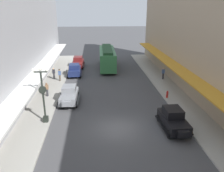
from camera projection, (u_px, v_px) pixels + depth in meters
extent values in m
plane|color=#424244|center=(118.00, 129.00, 19.54)|extent=(200.00, 200.00, 0.00)
cube|color=#99968E|center=(29.00, 132.00, 18.94)|extent=(3.00, 60.00, 0.15)
cube|color=#99968E|center=(201.00, 124.00, 20.08)|extent=(3.00, 60.00, 0.15)
cube|color=white|center=(17.00, 100.00, 17.90)|extent=(1.80, 54.00, 0.16)
cube|color=orange|center=(212.00, 94.00, 19.14)|extent=(1.80, 54.00, 0.16)
cube|color=#19234C|center=(75.00, 71.00, 34.06)|extent=(1.77, 3.93, 0.80)
cube|color=#19234C|center=(74.00, 66.00, 33.57)|extent=(1.47, 1.73, 0.70)
cube|color=#8C9EA8|center=(74.00, 66.00, 33.57)|extent=(1.40, 1.69, 0.42)
cube|color=#19234C|center=(75.00, 67.00, 36.04)|extent=(0.94, 0.38, 0.52)
cube|color=black|center=(68.00, 73.00, 34.08)|extent=(0.30, 3.51, 0.12)
cube|color=black|center=(81.00, 73.00, 34.26)|extent=(0.30, 3.51, 0.12)
cylinder|color=black|center=(70.00, 71.00, 35.40)|extent=(0.23, 0.68, 0.68)
cylinder|color=black|center=(80.00, 71.00, 35.55)|extent=(0.23, 0.68, 0.68)
cylinder|color=black|center=(69.00, 76.00, 32.84)|extent=(0.23, 0.68, 0.68)
cylinder|color=black|center=(80.00, 76.00, 32.99)|extent=(0.23, 0.68, 0.68)
cube|color=slate|center=(69.00, 96.00, 24.56)|extent=(1.82, 3.95, 0.80)
cube|color=slate|center=(69.00, 89.00, 24.54)|extent=(1.49, 1.74, 0.70)
cube|color=#8C9EA8|center=(69.00, 89.00, 24.54)|extent=(1.42, 1.71, 0.42)
cube|color=slate|center=(67.00, 104.00, 22.54)|extent=(0.95, 0.39, 0.52)
cube|color=#393A3D|center=(78.00, 99.00, 24.71)|extent=(0.35, 3.52, 0.12)
cube|color=#393A3D|center=(61.00, 99.00, 24.62)|extent=(0.35, 3.52, 0.12)
cylinder|color=black|center=(76.00, 105.00, 23.45)|extent=(0.24, 0.69, 0.68)
cylinder|color=black|center=(60.00, 105.00, 23.37)|extent=(0.24, 0.69, 0.68)
cylinder|color=black|center=(78.00, 95.00, 26.02)|extent=(0.24, 0.69, 0.68)
cylinder|color=black|center=(64.00, 95.00, 25.94)|extent=(0.24, 0.69, 0.68)
cube|color=#591919|center=(78.00, 63.00, 38.47)|extent=(1.86, 3.97, 0.80)
cube|color=#591919|center=(78.00, 59.00, 38.45)|extent=(1.51, 1.76, 0.70)
cube|color=#8C9EA8|center=(78.00, 59.00, 38.45)|extent=(1.44, 1.72, 0.42)
cube|color=#591919|center=(77.00, 66.00, 36.45)|extent=(0.95, 0.40, 0.52)
cube|color=black|center=(84.00, 65.00, 38.62)|extent=(0.39, 3.52, 0.12)
cube|color=black|center=(73.00, 65.00, 38.55)|extent=(0.39, 3.52, 0.12)
cylinder|color=black|center=(82.00, 68.00, 37.36)|extent=(0.25, 0.69, 0.68)
cylinder|color=black|center=(73.00, 68.00, 37.30)|extent=(0.25, 0.69, 0.68)
cylinder|color=black|center=(84.00, 64.00, 39.92)|extent=(0.25, 0.69, 0.68)
cylinder|color=black|center=(74.00, 64.00, 39.86)|extent=(0.25, 0.69, 0.68)
cube|color=black|center=(173.00, 121.00, 19.27)|extent=(1.78, 3.93, 0.80)
cube|color=black|center=(173.00, 112.00, 19.25)|extent=(1.47, 1.73, 0.70)
cube|color=#8C9EA8|center=(173.00, 112.00, 19.25)|extent=(1.40, 1.69, 0.42)
cube|color=black|center=(183.00, 134.00, 17.26)|extent=(0.94, 0.38, 0.52)
cube|color=black|center=(183.00, 124.00, 19.47)|extent=(0.31, 3.51, 0.12)
cube|color=black|center=(162.00, 125.00, 19.29)|extent=(0.31, 3.51, 0.12)
cylinder|color=black|center=(188.00, 133.00, 18.21)|extent=(0.23, 0.68, 0.68)
cylinder|color=black|center=(169.00, 134.00, 18.05)|extent=(0.23, 0.68, 0.68)
cylinder|color=black|center=(176.00, 117.00, 20.76)|extent=(0.23, 0.68, 0.68)
cylinder|color=black|center=(159.00, 118.00, 20.61)|extent=(0.23, 0.68, 0.68)
cube|color=#33723F|center=(107.00, 58.00, 37.74)|extent=(2.73, 9.66, 2.70)
cube|color=#1C3F23|center=(107.00, 49.00, 37.22)|extent=(1.71, 8.67, 0.36)
cube|color=#8C9EA8|center=(107.00, 55.00, 37.58)|extent=(2.74, 8.89, 0.95)
cube|color=black|center=(107.00, 63.00, 40.97)|extent=(2.03, 1.25, 0.40)
cube|color=black|center=(108.00, 72.00, 35.56)|extent=(2.03, 1.25, 0.40)
cube|color=black|center=(46.00, 119.00, 20.35)|extent=(0.44, 0.44, 0.50)
cylinder|color=black|center=(43.00, 95.00, 19.56)|extent=(0.16, 0.16, 4.20)
cube|color=black|center=(40.00, 72.00, 18.85)|extent=(1.10, 0.10, 0.10)
sphere|color=white|center=(34.00, 70.00, 18.74)|extent=(0.32, 0.32, 0.32)
sphere|color=white|center=(47.00, 70.00, 18.83)|extent=(0.32, 0.32, 0.32)
sphere|color=white|center=(40.00, 69.00, 18.75)|extent=(0.36, 0.36, 0.36)
cylinder|color=black|center=(42.00, 90.00, 19.39)|extent=(0.64, 0.18, 0.64)
cylinder|color=silver|center=(43.00, 89.00, 19.48)|extent=(0.56, 0.02, 0.56)
cylinder|color=#B21E19|center=(167.00, 95.00, 25.63)|extent=(0.24, 0.24, 0.70)
sphere|color=#B21E19|center=(167.00, 92.00, 25.51)|extent=(0.20, 0.20, 0.20)
cylinder|color=#4C4238|center=(60.00, 78.00, 31.33)|extent=(0.24, 0.24, 0.85)
cube|color=#3F598C|center=(60.00, 73.00, 31.09)|extent=(0.36, 0.22, 0.56)
sphere|color=#9E7051|center=(59.00, 70.00, 30.96)|extent=(0.22, 0.22, 0.22)
cylinder|color=black|center=(59.00, 69.00, 30.92)|extent=(0.28, 0.28, 0.04)
cylinder|color=#2D2D33|center=(47.00, 93.00, 26.03)|extent=(0.24, 0.24, 0.85)
cube|color=#8C6647|center=(47.00, 87.00, 25.79)|extent=(0.36, 0.22, 0.56)
sphere|color=brown|center=(46.00, 84.00, 25.66)|extent=(0.22, 0.22, 0.22)
cylinder|color=#2D2D33|center=(54.00, 76.00, 32.03)|extent=(0.24, 0.24, 0.85)
cube|color=#26262D|center=(54.00, 71.00, 31.79)|extent=(0.36, 0.22, 0.56)
sphere|color=tan|center=(53.00, 69.00, 31.66)|extent=(0.22, 0.22, 0.22)
cylinder|color=#2D2D33|center=(163.00, 76.00, 32.08)|extent=(0.24, 0.24, 0.85)
cube|color=#3F598C|center=(163.00, 71.00, 31.84)|extent=(0.36, 0.22, 0.56)
sphere|color=tan|center=(164.00, 69.00, 31.70)|extent=(0.22, 0.22, 0.22)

